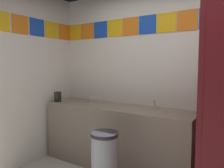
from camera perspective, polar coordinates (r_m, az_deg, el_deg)
name	(u,v)px	position (r m, az deg, el deg)	size (l,w,h in m)	color
wall_back	(176,78)	(3.04, 16.50, 1.52)	(3.79, 0.09, 2.57)	silver
vanity_counter	(116,136)	(3.20, 1.10, -13.51)	(2.21, 0.59, 0.88)	gray
faucet_left	(90,99)	(3.47, -5.89, -3.84)	(0.04, 0.10, 0.14)	silver
faucet_right	(155,106)	(2.91, 11.37, -5.58)	(0.04, 0.10, 0.14)	silver
soap_dispenser	(58,97)	(3.57, -14.11, -3.27)	(0.09, 0.09, 0.16)	black
trash_bin	(105,164)	(2.57, -1.97, -20.31)	(0.31, 0.31, 0.72)	#999EA3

